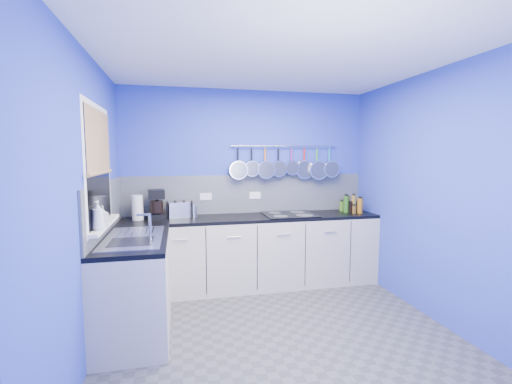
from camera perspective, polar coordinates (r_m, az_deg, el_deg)
name	(u,v)px	position (r m, az deg, el deg)	size (l,w,h in m)	color
floor	(279,333)	(3.53, 3.74, -22.10)	(3.20, 3.00, 0.02)	#47474C
ceiling	(281,56)	(3.23, 4.06, 21.40)	(3.20, 3.00, 0.02)	white
wall_back	(247,186)	(4.60, -1.47, 0.96)	(3.20, 0.02, 2.50)	#2D3EB9
wall_front	(369,238)	(1.77, 18.06, -7.27)	(3.20, 0.02, 2.50)	#2D3EB9
wall_left	(87,206)	(3.10, -26.02, -2.02)	(0.02, 3.00, 2.50)	#2D3EB9
wall_right	(433,196)	(3.91, 27.12, -0.55)	(0.02, 3.00, 2.50)	#2D3EB9
backsplash_back	(247,194)	(4.59, -1.41, -0.31)	(3.20, 0.02, 0.50)	gray
backsplash_left	(106,207)	(3.69, -23.48, -2.31)	(0.02, 1.80, 0.50)	gray
cabinet_run_back	(252,253)	(4.45, -0.65, -9.97)	(3.20, 0.60, 0.86)	#BFB6A6
worktop_back	(252,218)	(4.35, -0.66, -4.25)	(3.20, 0.60, 0.04)	black
cabinet_run_left	(136,287)	(3.53, -19.18, -14.59)	(0.60, 1.20, 0.86)	#BFB6A6
worktop_left	(134,240)	(3.40, -19.43, -7.45)	(0.60, 1.20, 0.04)	black
window_frame	(98,167)	(3.36, -24.49, 3.75)	(0.01, 1.00, 1.10)	white
window_glass	(99,167)	(3.36, -24.41, 3.75)	(0.01, 0.90, 1.00)	black
bamboo_blind	(99,141)	(3.36, -24.44, 7.60)	(0.01, 0.90, 0.55)	tan
window_sill	(104,225)	(3.41, -23.71, -4.92)	(0.10, 0.98, 0.03)	white
sink_unit	(134,237)	(3.39, -19.45, -7.06)	(0.50, 0.95, 0.01)	silver
mixer_tap	(150,227)	(3.18, -17.02, -5.53)	(0.12, 0.08, 0.26)	silver
socket_left	(206,197)	(4.50, -8.26, -0.74)	(0.15, 0.01, 0.09)	white
socket_right	(255,195)	(4.60, -0.15, -0.55)	(0.15, 0.01, 0.09)	white
pot_rail	(285,146)	(4.65, 4.77, 7.53)	(0.02, 0.02, 1.45)	silver
soap_bottle_a	(98,215)	(3.08, -24.57, -3.53)	(0.09, 0.09, 0.24)	white
soap_bottle_b	(103,216)	(3.26, -23.89, -3.60)	(0.08, 0.08, 0.17)	white
paper_towel	(138,208)	(4.30, -18.89, -2.45)	(0.13, 0.13, 0.29)	white
coffee_maker	(157,205)	(4.27, -16.04, -2.00)	(0.20, 0.22, 0.35)	black
toaster	(180,210)	(4.35, -12.44, -2.84)	(0.29, 0.17, 0.19)	silver
canister	(193,211)	(4.34, -10.33, -3.14)	(0.10, 0.10, 0.14)	silver
hob	(289,214)	(4.45, 5.50, -3.69)	(0.65, 0.57, 0.01)	black
pan_0	(238,163)	(4.49, -3.00, 4.84)	(0.24, 0.09, 0.43)	silver
pan_1	(252,161)	(4.52, -0.72, 5.07)	(0.21, 0.08, 0.40)	silver
pan_2	(265,162)	(4.57, 1.51, 4.90)	(0.24, 0.10, 0.43)	silver
pan_3	(278,162)	(4.61, 3.71, 5.01)	(0.22, 0.07, 0.41)	silver
pan_4	(291,161)	(4.67, 5.85, 5.15)	(0.19, 0.08, 0.38)	silver
pan_5	(304,163)	(4.73, 7.94, 4.80)	(0.25, 0.06, 0.44)	silver
pan_6	(317,163)	(4.80, 9.98, 4.72)	(0.26, 0.11, 0.45)	silver
pan_7	(329,162)	(4.87, 11.96, 4.86)	(0.23, 0.12, 0.42)	silver
condiment_0	(354,203)	(4.93, 15.76, -1.78)	(0.06, 0.06, 0.21)	olive
condiment_1	(348,204)	(4.91, 14.83, -1.91)	(0.07, 0.07, 0.19)	brown
condiment_2	(342,206)	(4.88, 13.89, -2.28)	(0.06, 0.06, 0.13)	#3F721E
condiment_3	(358,206)	(4.86, 16.46, -2.28)	(0.06, 0.06, 0.15)	black
condiment_4	(350,207)	(4.82, 15.20, -2.43)	(0.07, 0.07, 0.13)	black
condiment_5	(346,204)	(4.76, 14.60, -1.95)	(0.07, 0.07, 0.22)	#265919
condiment_6	(360,206)	(4.75, 16.72, -2.17)	(0.07, 0.07, 0.20)	#8C5914
condiment_7	(354,210)	(4.72, 15.85, -2.79)	(0.05, 0.05, 0.10)	brown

